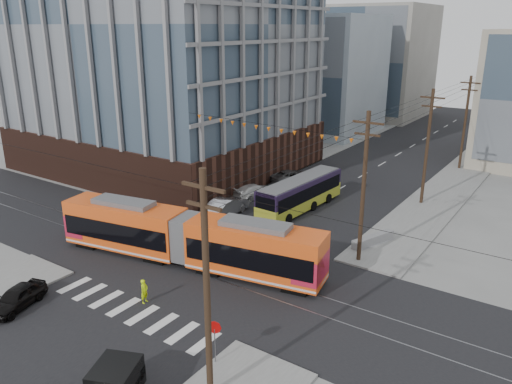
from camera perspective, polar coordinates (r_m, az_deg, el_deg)
ground at (r=33.52m, az=-10.05°, el=-11.02°), size 160.00×160.00×0.00m
office_building at (r=61.13m, az=-10.71°, el=16.22°), size 30.00×25.00×28.60m
bg_bldg_nw_near at (r=82.12m, az=6.89°, el=13.18°), size 18.00×16.00×18.00m
bg_bldg_nw_far at (r=99.04m, az=14.09°, el=14.23°), size 16.00×18.00×20.00m
utility_pole_near at (r=21.93m, az=-5.64°, el=-11.23°), size 0.30×0.30×11.00m
utility_pole_far at (r=78.21m, az=25.19°, el=8.75°), size 0.30×0.30×11.00m
streetcar at (r=36.08m, az=-7.93°, el=-5.22°), size 20.45×6.45×3.91m
city_bus at (r=46.47m, az=5.10°, el=-0.18°), size 3.05×11.10×3.11m
black_sedan at (r=34.16m, az=-25.66°, el=-10.82°), size 2.61×4.25×1.35m
parked_car_silver at (r=45.12m, az=-3.43°, el=-1.68°), size 2.02×5.15×1.67m
parked_car_white at (r=49.74m, az=-0.16°, el=0.11°), size 3.13×5.11×1.38m
parked_car_grey at (r=54.89m, az=3.99°, el=1.82°), size 3.83×5.38×1.36m
pedestrian at (r=32.11m, az=-12.65°, el=-11.00°), size 0.45×0.62×1.57m
stop_sign at (r=26.20m, az=-4.72°, el=-16.96°), size 0.93×0.93×2.34m
jersey_barrier at (r=40.19m, az=13.21°, el=-5.41°), size 2.29×4.23×0.83m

